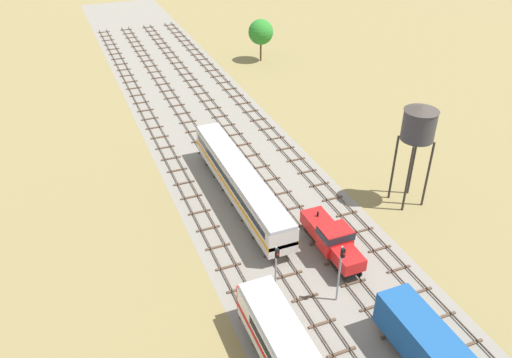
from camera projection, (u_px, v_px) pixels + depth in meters
The scene contains 12 objects.
ground_plane at pixel (241, 169), 60.45m from camera, with size 480.00×480.00×0.00m, color olive.
ballast_bed at pixel (241, 169), 60.45m from camera, with size 17.97×176.00×0.01m, color gray.
track_far_left at pixel (181, 176), 58.94m from camera, with size 2.40×126.00×0.29m.
track_left at pixel (219, 168), 60.42m from camera, with size 2.40×126.00×0.29m.
track_centre_left at pixel (256, 161), 61.90m from camera, with size 2.40×126.00×0.29m.
track_centre at pixel (291, 154), 63.38m from camera, with size 2.40×126.00×0.29m.
shunter_loco_centre_left_mid at pixel (332, 238), 46.42m from camera, with size 2.74×8.46×3.10m.
passenger_coach_left_midfar at pixel (240, 180), 53.52m from camera, with size 2.96×22.00×3.80m.
water_tower at pixel (419, 125), 50.08m from camera, with size 3.43×3.43×11.07m.
signal_post_nearest at pixel (276, 267), 40.95m from camera, with size 0.28×0.47×5.52m.
signal_post_near at pixel (340, 268), 40.75m from camera, with size 0.28×0.47×5.71m.
lineside_tree_0 at pixel (261, 32), 89.72m from camera, with size 4.37×4.37×7.36m.
Camera 1 is at (-17.75, 7.38, 31.30)m, focal length 36.07 mm.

